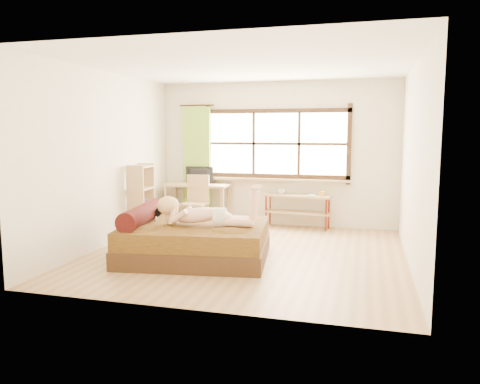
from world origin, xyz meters
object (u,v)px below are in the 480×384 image
(chair, at_px, (196,199))
(bookshelf, at_px, (141,199))
(pipe_shelf, at_px, (298,203))
(woman, at_px, (204,204))
(kitten, at_px, (152,212))
(desk, at_px, (198,189))
(bed, at_px, (193,240))

(chair, height_order, bookshelf, bookshelf)
(bookshelf, bearing_deg, pipe_shelf, 22.57)
(woman, xyz_separation_m, kitten, (-0.87, 0.15, -0.18))
(woman, xyz_separation_m, chair, (-0.90, 2.07, -0.25))
(woman, bearing_deg, desk, 104.57)
(bed, distance_m, pipe_shelf, 2.76)
(woman, xyz_separation_m, bookshelf, (-1.60, 1.27, -0.17))
(pipe_shelf, bearing_deg, desk, -169.59)
(woman, bearing_deg, kitten, 162.49)
(chair, bearing_deg, bookshelf, -130.83)
(pipe_shelf, bearing_deg, chair, -158.40)
(desk, height_order, bookshelf, bookshelf)
(bed, relative_size, kitten, 7.32)
(chair, distance_m, bookshelf, 1.07)
(bed, distance_m, chair, 2.16)
(bed, distance_m, desk, 2.55)
(kitten, relative_size, desk, 0.24)
(desk, distance_m, bookshelf, 1.32)
(woman, distance_m, pipe_shelf, 2.74)
(bookshelf, bearing_deg, bed, -45.41)
(bed, xyz_separation_m, kitten, (-0.67, 0.11, 0.34))
(kitten, xyz_separation_m, desk, (-0.13, 2.28, 0.06))
(chair, xyz_separation_m, pipe_shelf, (1.83, 0.48, -0.09))
(kitten, bearing_deg, bookshelf, 115.54)
(kitten, relative_size, bookshelf, 0.24)
(bed, relative_size, woman, 1.57)
(woman, height_order, pipe_shelf, woman)
(woman, bearing_deg, pipe_shelf, 62.29)
(bed, distance_m, bookshelf, 1.90)
(bed, xyz_separation_m, pipe_shelf, (1.13, 2.51, 0.19))
(woman, distance_m, bookshelf, 2.05)
(desk, distance_m, pipe_shelf, 1.94)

